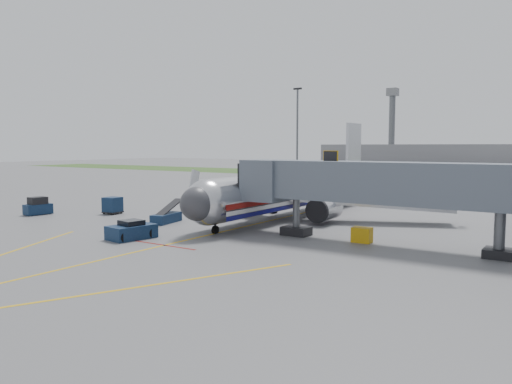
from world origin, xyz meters
The scene contains 16 objects.
ground centered at (0.00, 0.00, 0.00)m, with size 400.00×400.00×0.00m, color #565659.
grass_strip centered at (0.00, 90.00, 0.01)m, with size 300.00×25.00×0.01m, color #2D4C1E.
apron_markings centered at (0.00, -7.40, 0.00)m, with size 21.52×50.00×0.01m.
airliner centered at (0.00, 15.25, 2.65)m, with size 32.10×35.67×10.25m.
jet_bridge centered at (12.86, 5.00, 4.47)m, with size 25.30×4.00×6.90m.
light_mast_left centered at (-30.00, 70.00, 10.78)m, with size 2.00×0.44×20.40m.
distant_terminal centered at (-10.00, 170.00, 4.00)m, with size 120.00×14.00×8.00m, color slate.
control_tower centered at (-40.00, 165.00, 17.33)m, with size 4.00×4.00×30.00m.
pushback_tug centered at (-4.00, -3.50, 0.62)m, with size 2.69×3.83×1.47m.
baggage_tug centered at (-22.78, 0.57, 0.83)m, with size 1.71×2.83×1.88m.
baggage_cart_a centered at (-8.24, 15.23, 0.82)m, with size 1.67×1.67×1.60m.
baggage_cart_b centered at (-16.73, 5.41, 0.91)m, with size 1.79×1.79×1.79m.
baggage_cart_c centered at (-7.82, 13.02, 0.84)m, with size 2.02×2.02×1.64m.
belt_loader centered at (-7.51, 4.04, 0.52)m, with size 2.10×4.41×2.08m.
ground_power_cart centered at (11.62, 5.07, 0.57)m, with size 1.46×1.00×1.15m.
ramp_worker centered at (-8.15, 16.36, 0.92)m, with size 0.67×0.44×1.85m, color #9ED318.
Camera 1 is at (25.55, -30.20, 7.22)m, focal length 35.00 mm.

